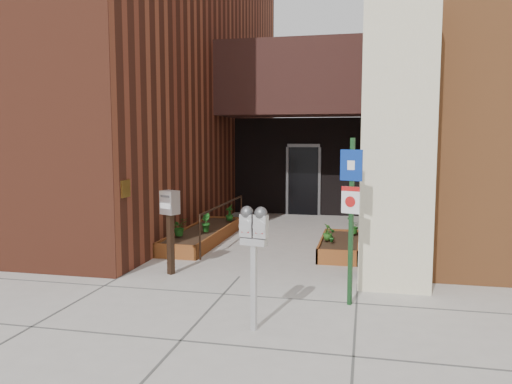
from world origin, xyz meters
The scene contains 15 objects.
ground centered at (0.00, 0.00, 0.00)m, with size 80.00×80.00×0.00m, color #9E9991.
architecture centered at (-0.18, 6.89, 4.98)m, with size 20.00×14.60×10.00m.
planter_left centered at (-1.55, 2.70, 0.13)m, with size 0.90×3.60×0.30m.
planter_right centered at (1.60, 2.20, 0.13)m, with size 0.80×2.20×0.30m.
handrail centered at (-1.05, 2.65, 0.75)m, with size 0.04×3.34×0.90m.
parking_meter centered at (0.77, -2.29, 1.20)m, with size 0.36×0.19×1.55m.
sign_post centered at (1.89, -1.08, 1.46)m, with size 0.31×0.14×2.38m.
payment_dropbox centered at (-1.21, -0.10, 1.06)m, with size 0.35×0.32×1.47m.
shrub_left_a centered at (-1.78, 1.77, 0.49)m, with size 0.34×0.34×0.38m, color #1C5317.
shrub_left_b centered at (-1.38, 2.34, 0.51)m, with size 0.23×0.23×0.41m, color #175016.
shrub_left_c centered at (-1.25, 3.88, 0.47)m, with size 0.19×0.19×0.34m, color #1A5D1B.
shrub_left_d centered at (-1.35, 4.30, 0.48)m, with size 0.19×0.19×0.35m, color #1A5819.
shrub_right_a centered at (1.35, 1.99, 0.47)m, with size 0.19×0.19×0.33m, color #265B1A.
shrub_right_b centered at (1.45, 1.82, 0.45)m, with size 0.15×0.15×0.29m, color #1A5D1E.
shrub_right_c centered at (1.85, 2.78, 0.48)m, with size 0.32×0.32×0.35m, color #1E631C.
Camera 1 is at (2.08, -8.12, 2.37)m, focal length 35.00 mm.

